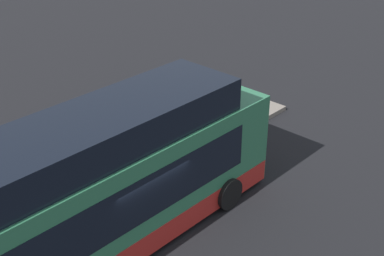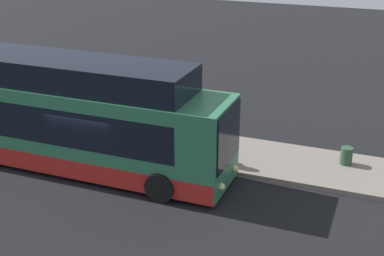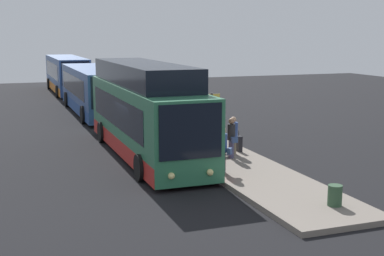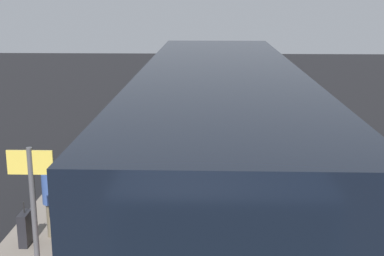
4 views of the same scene
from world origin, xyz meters
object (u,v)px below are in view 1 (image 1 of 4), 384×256
passenger_waiting (171,136)px  passenger_boarding (75,151)px  passenger_with_bags (99,146)px  trash_bin (224,96)px  bus_lead (91,198)px  suitcase (58,164)px  sign_post (26,156)px

passenger_waiting → passenger_boarding: bearing=-170.2°
passenger_with_bags → trash_bin: passenger_with_bags is taller
bus_lead → passenger_waiting: bus_lead is taller
passenger_waiting → passenger_with_bags: 2.45m
bus_lead → trash_bin: bus_lead is taller
bus_lead → trash_bin: size_ratio=18.37×
suitcase → bus_lead: bearing=-110.8°
passenger_boarding → suitcase: 0.82m
passenger_boarding → passenger_waiting: (2.77, -1.69, 0.07)m
suitcase → sign_post: sign_post is taller
passenger_with_bags → suitcase: passenger_with_bags is taller
bus_lead → suitcase: size_ratio=12.75×
passenger_boarding → trash_bin: (7.59, -0.03, -0.56)m
bus_lead → passenger_with_bags: bus_lead is taller
passenger_boarding → suitcase: passenger_boarding is taller
passenger_boarding → trash_bin: passenger_boarding is taller
passenger_waiting → sign_post: (-4.65, 1.43, 0.64)m
passenger_with_bags → trash_bin: bearing=87.5°
sign_post → trash_bin: sign_post is taller
suitcase → trash_bin: suitcase is taller
passenger_waiting → suitcase: passenger_waiting is taller
passenger_waiting → suitcase: (-3.20, 2.15, -0.61)m
passenger_with_bags → passenger_boarding: bearing=-125.3°
passenger_boarding → passenger_waiting: bearing=50.8°
bus_lead → sign_post: 3.21m
passenger_waiting → sign_post: bearing=-156.0°
passenger_waiting → sign_post: 4.90m
passenger_with_bags → passenger_waiting: bearing=52.6°
bus_lead → sign_post: bearing=89.3°
trash_bin → passenger_boarding: bearing=179.8°
passenger_waiting → passenger_with_bags: size_ratio=1.02×
passenger_waiting → passenger_with_bags: bearing=-170.7°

